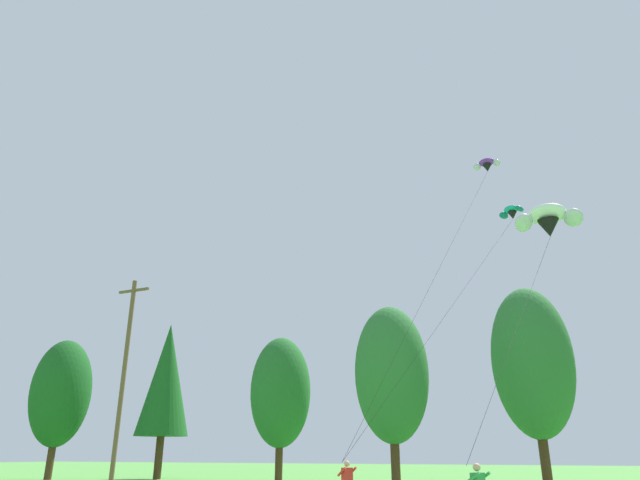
{
  "coord_description": "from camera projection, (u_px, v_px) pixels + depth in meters",
  "views": [
    {
      "loc": [
        7.07,
        6.27,
        1.94
      ],
      "look_at": [
        -1.5,
        25.14,
        9.77
      ],
      "focal_mm": 31.81,
      "sensor_mm": 36.0,
      "label": 1
    }
  ],
  "objects": [
    {
      "name": "treeline_tree_a",
      "position": [
        61.0,
        393.0,
        46.84
      ],
      "size": [
        4.76,
        4.76,
        10.98
      ],
      "color": "#472D19",
      "rests_on": "ground_plane"
    },
    {
      "name": "treeline_tree_b",
      "position": [
        166.0,
        379.0,
        48.23
      ],
      "size": [
        4.37,
        4.37,
        12.61
      ],
      "color": "#472D19",
      "rests_on": "ground_plane"
    },
    {
      "name": "treeline_tree_c",
      "position": [
        281.0,
        392.0,
        44.33
      ],
      "size": [
        4.69,
        4.69,
        10.7
      ],
      "color": "#472D19",
      "rests_on": "ground_plane"
    },
    {
      "name": "treeline_tree_d",
      "position": [
        392.0,
        373.0,
        37.79
      ],
      "size": [
        4.9,
        4.9,
        11.47
      ],
      "color": "#472D19",
      "rests_on": "ground_plane"
    },
    {
      "name": "treeline_tree_e",
      "position": [
        532.0,
        361.0,
        37.42
      ],
      "size": [
        5.21,
        5.21,
        12.62
      ],
      "color": "#472D19",
      "rests_on": "ground_plane"
    },
    {
      "name": "utility_pole",
      "position": [
        124.0,
        375.0,
        32.18
      ],
      "size": [
        2.2,
        0.26,
        11.69
      ],
      "color": "brown",
      "rests_on": "ground_plane"
    },
    {
      "name": "kite_flyer_near",
      "position": [
        347.0,
        480.0,
        21.36
      ],
      "size": [
        0.75,
        0.76,
        1.69
      ],
      "color": "navy",
      "rests_on": "ground_plane"
    },
    {
      "name": "parafoil_kite_high_teal",
      "position": [
        512.0,
        212.0,
        42.44
      ],
      "size": [
        6.98,
        20.63,
        17.81
      ],
      "color": "teal"
    },
    {
      "name": "parafoil_kite_mid_white",
      "position": [
        548.0,
        220.0,
        32.09
      ],
      "size": [
        4.98,
        15.57,
        13.71
      ],
      "color": "white"
    },
    {
      "name": "parafoil_kite_far_purple",
      "position": [
        487.0,
        165.0,
        46.36
      ],
      "size": [
        5.53,
        21.96,
        23.03
      ],
      "color": "purple"
    }
  ]
}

